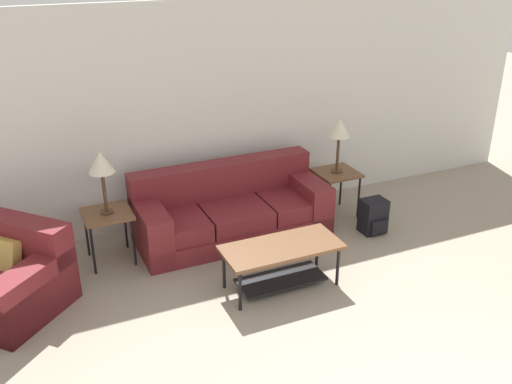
# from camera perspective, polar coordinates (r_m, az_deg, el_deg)

# --- Properties ---
(wall_back) EXTENTS (8.95, 0.06, 2.60)m
(wall_back) POSITION_cam_1_polar(r_m,az_deg,el_deg) (6.81, -4.00, 7.87)
(wall_back) COLOR silver
(wall_back) RESTS_ON ground_plane
(couch) EXTENTS (2.21, 0.91, 0.82)m
(couch) POSITION_cam_1_polar(r_m,az_deg,el_deg) (6.60, -2.52, -2.00)
(couch) COLOR maroon
(couch) RESTS_ON ground_plane
(armchair) EXTENTS (1.43, 1.44, 0.80)m
(armchair) POSITION_cam_1_polar(r_m,az_deg,el_deg) (5.87, -24.08, -7.97)
(armchair) COLOR maroon
(armchair) RESTS_ON ground_plane
(coffee_table) EXTENTS (1.17, 0.53, 0.46)m
(coffee_table) POSITION_cam_1_polar(r_m,az_deg,el_deg) (5.62, 2.55, -6.47)
(coffee_table) COLOR brown
(coffee_table) RESTS_ON ground_plane
(side_table_left) EXTENTS (0.50, 0.49, 0.57)m
(side_table_left) POSITION_cam_1_polar(r_m,az_deg,el_deg) (6.18, -14.63, -2.52)
(side_table_left) COLOR brown
(side_table_left) RESTS_ON ground_plane
(side_table_right) EXTENTS (0.50, 0.49, 0.57)m
(side_table_right) POSITION_cam_1_polar(r_m,az_deg,el_deg) (7.09, 8.04, 1.56)
(side_table_right) COLOR brown
(side_table_right) RESTS_ON ground_plane
(table_lamp_left) EXTENTS (0.27, 0.27, 0.68)m
(table_lamp_left) POSITION_cam_1_polar(r_m,az_deg,el_deg) (5.94, -15.23, 2.70)
(table_lamp_left) COLOR #472D1E
(table_lamp_left) RESTS_ON side_table_left
(table_lamp_right) EXTENTS (0.27, 0.27, 0.68)m
(table_lamp_right) POSITION_cam_1_polar(r_m,az_deg,el_deg) (6.88, 8.32, 6.21)
(table_lamp_right) COLOR #472D1E
(table_lamp_right) RESTS_ON side_table_right
(backpack) EXTENTS (0.29, 0.30, 0.41)m
(backpack) POSITION_cam_1_polar(r_m,az_deg,el_deg) (6.84, 11.66, -2.42)
(backpack) COLOR black
(backpack) RESTS_ON ground_plane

